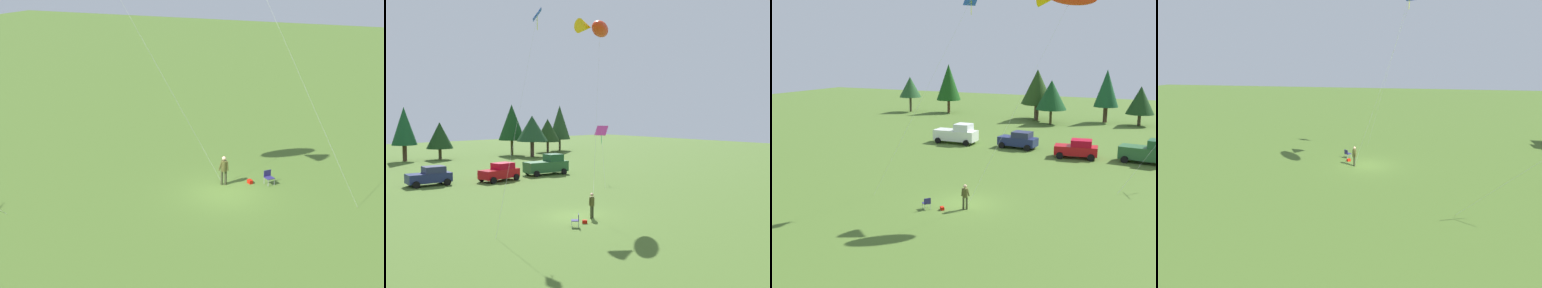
# 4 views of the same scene
# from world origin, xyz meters

# --- Properties ---
(ground_plane) EXTENTS (160.00, 160.00, 0.00)m
(ground_plane) POSITION_xyz_m (0.00, 0.00, 0.00)
(ground_plane) COLOR #496827
(person_kite_flyer) EXTENTS (0.58, 0.44, 1.74)m
(person_kite_flyer) POSITION_xyz_m (0.49, -1.06, 1.02)
(person_kite_flyer) COLOR #3B3F25
(person_kite_flyer) RESTS_ON ground
(folding_chair) EXTENTS (0.68, 0.68, 0.82)m
(folding_chair) POSITION_xyz_m (-1.85, -2.20, 0.49)
(folding_chair) COLOR navy
(folding_chair) RESTS_ON ground
(backpack_on_grass) EXTENTS (0.38, 0.38, 0.22)m
(backpack_on_grass) POSITION_xyz_m (-0.86, -1.85, 0.11)
(backpack_on_grass) COLOR red
(backpack_on_grass) RESTS_ON ground
(car_navy_hatch) EXTENTS (4.32, 2.47, 1.89)m
(car_navy_hatch) POSITION_xyz_m (-2.52, 19.29, 0.95)
(car_navy_hatch) COLOR navy
(car_navy_hatch) RESTS_ON ground
(car_red_sedan) EXTENTS (4.41, 2.70, 1.89)m
(car_red_sedan) POSITION_xyz_m (4.26, 17.38, 0.95)
(car_red_sedan) COLOR #B50F17
(car_red_sedan) RESTS_ON ground
(truck_green_flatbed) EXTENTS (5.19, 2.87, 2.34)m
(truck_green_flatbed) POSITION_xyz_m (10.92, 18.04, 1.10)
(truck_green_flatbed) COLOR #295A2F
(truck_green_flatbed) RESTS_ON ground
(treeline_distant) EXTENTS (65.70, 11.17, 8.47)m
(treeline_distant) POSITION_xyz_m (4.69, 40.63, 4.79)
(treeline_distant) COLOR #463E2C
(treeline_distant) RESTS_ON ground
(kite_large_fish) EXTENTS (7.34, 6.79, 14.75)m
(kite_large_fish) POSITION_xyz_m (5.57, 4.00, 14.09)
(kite_large_fish) COLOR red
(kite_large_fish) RESTS_ON ground
(kite_diamond_blue) EXTENTS (6.59, 4.82, 14.57)m
(kite_diamond_blue) POSITION_xyz_m (-1.21, 2.98, 13.65)
(kite_diamond_blue) COLOR blue
(kite_diamond_blue) RESTS_ON ground
(kite_diamond_rainbow) EXTENTS (4.16, 5.02, 5.76)m
(kite_diamond_rainbow) POSITION_xyz_m (12.92, 11.07, 5.17)
(kite_diamond_rainbow) COLOR #DB3F91
(kite_diamond_rainbow) RESTS_ON ground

